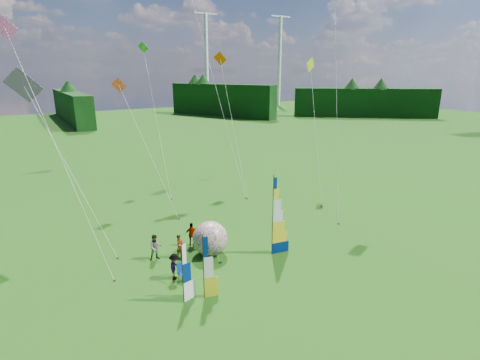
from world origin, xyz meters
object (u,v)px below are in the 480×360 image
side_banner_far (183,274)px  spectator_b (156,247)px  side_banner_left (204,268)px  bol_inflatable (210,238)px  spectator_a (180,246)px  spectator_d (192,234)px  feather_banner_main (273,217)px  spectator_c (174,267)px  camp_chair (183,272)px  kite_whale (215,80)px

side_banner_far → spectator_b: bearing=73.3°
side_banner_left → bol_inflatable: (2.62, 4.45, -0.66)m
side_banner_far → spectator_a: 5.34m
spectator_b → spectator_d: size_ratio=1.03×
feather_banner_main → spectator_d: 6.16m
spectator_c → spectator_b: bearing=37.3°
spectator_b → spectator_c: size_ratio=1.08×
spectator_b → camp_chair: (0.56, -3.37, -0.36)m
side_banner_left → spectator_d: 6.81m
side_banner_left → spectator_c: size_ratio=2.24×
feather_banner_main → spectator_b: 8.11m
spectator_a → spectator_b: bearing=128.5°
camp_chair → side_banner_left: bearing=-90.1°
spectator_b → camp_chair: 3.43m
side_banner_left → spectator_b: bearing=114.1°
feather_banner_main → side_banner_far: size_ratio=1.60×
side_banner_left → spectator_d: (2.12, 6.39, -0.99)m
camp_chair → kite_whale: bearing=49.5°
bol_inflatable → kite_whale: kite_whale is taller
feather_banner_main → side_banner_left: size_ratio=1.49×
kite_whale → side_banner_far: bearing=-128.4°
camp_chair → spectator_a: bearing=64.9°
spectator_b → side_banner_far: bearing=-86.5°
spectator_d → camp_chair: 4.74m
spectator_a → camp_chair: 2.96m
spectator_a → spectator_c: size_ratio=1.00×
spectator_a → kite_whale: kite_whale is taller
feather_banner_main → bol_inflatable: bearing=157.9°
spectator_b → kite_whale: kite_whale is taller
spectator_b → spectator_d: spectator_b is taller
side_banner_far → camp_chair: bearing=54.2°
feather_banner_main → side_banner_far: (-7.44, -2.09, -1.04)m
spectator_d → spectator_b: bearing=37.3°
bol_inflatable → spectator_d: 2.04m
camp_chair → bol_inflatable: bearing=29.5°
camp_chair → kite_whale: (10.94, 16.41, 10.82)m
feather_banner_main → bol_inflatable: size_ratio=2.30×
side_banner_far → kite_whale: (11.83, 18.56, 9.63)m
side_banner_far → kite_whale: kite_whale is taller
spectator_c → kite_whale: size_ratio=0.07×
side_banner_far → camp_chair: size_ratio=3.22×
side_banner_far → kite_whale: 24.02m
camp_chair → spectator_c: bearing=128.1°
bol_inflatable → side_banner_far: bearing=-131.5°
spectator_c → side_banner_far: bearing=-156.7°
feather_banner_main → spectator_b: feather_banner_main is taller
side_banner_left → feather_banner_main: bearing=35.6°
spectator_c → spectator_d: size_ratio=0.96×
spectator_b → spectator_c: bearing=-80.0°
feather_banner_main → spectator_a: size_ratio=3.34×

